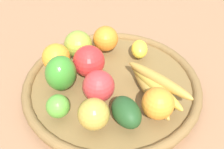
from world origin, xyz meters
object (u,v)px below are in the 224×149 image
object	(u,v)px
orange_1	(106,39)
orange_0	(158,103)
apple_2	(99,86)
apple_0	(78,44)
avocado	(127,112)
orange_2	(56,57)
apple_3	(89,61)
apple_1	(94,114)
lime_0	(58,106)
banana_bunch	(155,86)
lemon_0	(139,49)
bell_pepper	(61,73)

from	to	relation	value
orange_1	orange_0	size ratio (longest dim) A/B	0.99
orange_1	apple_2	xyz separation A→B (m)	(0.06, 0.18, 0.00)
apple_0	orange_0	distance (m)	0.28
orange_1	apple_2	distance (m)	0.19
avocado	orange_2	size ratio (longest dim) A/B	1.16
orange_1	orange_2	size ratio (longest dim) A/B	0.98
orange_1	orange_2	distance (m)	0.15
apple_3	apple_1	xyz separation A→B (m)	(0.02, 0.16, -0.01)
lime_0	orange_2	distance (m)	0.16
orange_1	apple_1	size ratio (longest dim) A/B	1.04
banana_bunch	avocado	world-z (taller)	avocado
apple_1	lemon_0	xyz separation A→B (m)	(-0.16, -0.21, -0.01)
banana_bunch	lime_0	size ratio (longest dim) A/B	3.56
avocado	apple_2	xyz separation A→B (m)	(0.04, -0.08, 0.01)
lemon_0	bell_pepper	bearing A→B (deg)	19.32
apple_2	lemon_0	xyz separation A→B (m)	(-0.14, -0.13, -0.01)
banana_bunch	lime_0	distance (m)	0.22
bell_pepper	lime_0	distance (m)	0.09
apple_3	orange_1	world-z (taller)	apple_3
bell_pepper	orange_1	bearing A→B (deg)	177.55
orange_0	orange_2	world-z (taller)	same
orange_1	lime_0	distance (m)	0.26
apple_3	lemon_0	world-z (taller)	apple_3
orange_2	apple_0	bearing A→B (deg)	-146.35
avocado	orange_0	size ratio (longest dim) A/B	1.17
orange_1	orange_2	world-z (taller)	orange_2
banana_bunch	apple_1	world-z (taller)	apple_1
banana_bunch	lemon_0	distance (m)	0.15
orange_1	lime_0	size ratio (longest dim) A/B	1.35
apple_3	lemon_0	bearing A→B (deg)	-163.70
apple_1	lemon_0	bearing A→B (deg)	-128.26
avocado	bell_pepper	distance (m)	0.19
orange_0	apple_3	bearing A→B (deg)	-54.61
banana_bunch	apple_1	distance (m)	0.16
lime_0	apple_1	distance (m)	0.08
orange_0	orange_2	distance (m)	0.29
lemon_0	orange_2	distance (m)	0.22
avocado	bell_pepper	size ratio (longest dim) A/B	0.94
apple_3	orange_1	xyz separation A→B (m)	(-0.06, -0.09, -0.00)
avocado	lime_0	xyz separation A→B (m)	(0.14, -0.05, -0.00)
avocado	apple_1	size ratio (longest dim) A/B	1.23
banana_bunch	avocado	xyz separation A→B (m)	(0.08, 0.06, 0.00)
lime_0	apple_0	bearing A→B (deg)	-109.98
orange_1	lime_0	bearing A→B (deg)	54.66
avocado	lemon_0	distance (m)	0.23
orange_1	lemon_0	distance (m)	0.10
orange_2	apple_1	bearing A→B (deg)	106.27
orange_0	bell_pepper	bearing A→B (deg)	-35.07
apple_0	orange_0	world-z (taller)	apple_0
banana_bunch	orange_0	bearing A→B (deg)	75.37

